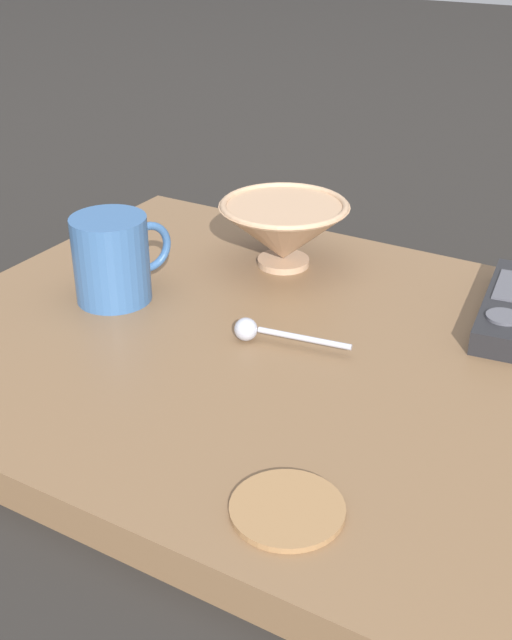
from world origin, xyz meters
The scene contains 7 objects.
ground_plane centered at (0.00, 0.00, 0.00)m, with size 6.00×6.00×0.00m, color black.
table centered at (0.00, 0.00, 0.02)m, with size 0.66×0.58×0.04m.
cereal_bowl centered at (0.05, -0.17, 0.08)m, with size 0.15×0.15×0.08m.
coffee_mug centered at (0.17, 0.01, 0.08)m, with size 0.08×0.11×0.10m.
teaspoon centered at (-0.02, 0.01, 0.05)m, with size 0.11×0.03×0.02m.
tv_remote_near centered at (-0.21, -0.17, 0.05)m, with size 0.07×0.19×0.03m.
drink_coaster centered at (-0.16, 0.21, 0.04)m, with size 0.09×0.09×0.01m.
Camera 1 is at (-0.36, 0.61, 0.44)m, focal length 45.11 mm.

